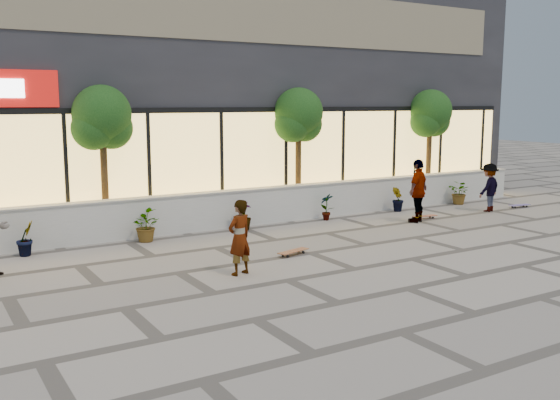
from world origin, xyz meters
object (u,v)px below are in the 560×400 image
skateboard_right_far (520,205)px  skateboard_center (293,251)px  tree_mideast (298,118)px  tree_midwest (102,121)px  skater_right_far (489,187)px  skateboard_right_near (425,216)px  skater_center (240,237)px  tree_east (430,116)px  skater_right_near (418,191)px

skateboard_right_far → skateboard_center: bearing=-161.9°
skateboard_center → tree_mideast: bearing=40.4°
tree_midwest → tree_mideast: same height
skater_right_far → skateboard_right_near: 2.76m
skateboard_center → skater_center: bearing=-171.0°
tree_east → skater_right_near: 4.78m
skater_right_near → skater_right_far: (3.24, 0.18, -0.15)m
tree_midwest → skateboard_center: (3.06, -4.37, -2.90)m
skateboard_center → skateboard_right_far: size_ratio=1.09×
tree_midwest → skateboard_right_near: (8.86, -2.61, -2.91)m
tree_mideast → skater_center: 7.38m
tree_east → skateboard_right_far: size_ratio=4.87×
tree_east → skateboard_right_far: (1.51, -2.75, -2.91)m
skater_center → skater_right_near: bearing=-178.2°
skateboard_right_near → skateboard_right_far: size_ratio=1.01×
skater_right_near → skateboard_right_far: (4.73, 0.13, -0.85)m
tree_midwest → skater_right_near: 9.01m
tree_midwest → skater_center: (1.25, -5.20, -2.21)m
tree_midwest → skater_right_near: (8.29, -2.88, -2.06)m
tree_midwest → skateboard_center: 6.07m
skater_right_near → skateboard_right_far: skater_right_near is taller
skater_right_near → skater_right_far: 3.25m
skater_center → skateboard_right_far: size_ratio=1.92×
skater_center → skater_right_far: (10.28, 2.50, -0.00)m
tree_midwest → tree_mideast: size_ratio=1.00×
skater_right_near → skateboard_center: skater_right_near is taller
skater_right_far → skater_right_near: bearing=-10.5°
tree_east → skater_right_near: size_ratio=2.12×
skateboard_center → skateboard_right_near: size_ratio=1.09×
skater_right_far → tree_east: bearing=-103.1°
skater_right_far → skateboard_right_far: size_ratio=1.92×
tree_midwest → tree_east: size_ratio=1.00×
skater_right_near → skater_center: bearing=-6.4°
skater_right_far → skateboard_right_far: 1.64m
tree_midwest → skater_center: bearing=-76.5°
tree_mideast → skateboard_right_near: (2.86, -2.61, -2.91)m
tree_midwest → skateboard_center: tree_midwest is taller
skater_center → skateboard_center: bearing=-171.8°
tree_mideast → tree_east: bearing=0.0°
skater_right_near → skateboard_right_near: 1.05m
tree_mideast → skater_right_near: (2.29, -2.88, -2.06)m
skater_center → skateboard_center: skater_center is taller
skater_right_far → skateboard_right_far: bearing=164.4°
skateboard_right_far → skater_right_near: bearing=-169.6°
tree_east → skater_center: bearing=-153.1°
tree_mideast → skater_right_far: size_ratio=2.54×
tree_mideast → skateboard_right_near: 4.84m
tree_mideast → skater_center: size_ratio=2.54×
skater_right_near → skateboard_right_near: bearing=-179.3°
skater_right_far → tree_midwest: bearing=-26.9°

